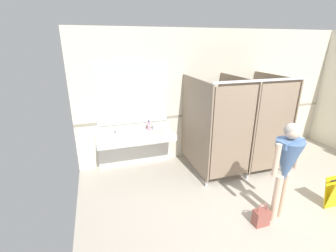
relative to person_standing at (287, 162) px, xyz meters
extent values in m
cube|color=#B2A899|center=(0.27, 0.03, -1.07)|extent=(6.77, 5.59, 0.10)
cube|color=beige|center=(0.27, 2.58, 0.47)|extent=(6.77, 0.12, 2.98)
cube|color=#9E937F|center=(0.27, 2.52, 0.03)|extent=(6.77, 0.01, 0.06)
cube|color=silver|center=(-1.87, 2.21, -0.25)|extent=(1.64, 0.59, 0.14)
cube|color=silver|center=(-1.87, 2.46, -0.67)|extent=(1.64, 0.08, 0.70)
cube|color=#ADADA8|center=(-2.28, 2.18, -0.23)|extent=(0.42, 0.33, 0.11)
cylinder|color=silver|center=(-2.28, 2.41, -0.13)|extent=(0.04, 0.04, 0.11)
cylinder|color=silver|center=(-2.28, 2.36, -0.08)|extent=(0.03, 0.11, 0.03)
sphere|color=silver|center=(-2.21, 2.42, -0.15)|extent=(0.04, 0.04, 0.04)
cube|color=#ADADA8|center=(-1.46, 2.18, -0.23)|extent=(0.42, 0.33, 0.11)
cylinder|color=silver|center=(-1.46, 2.41, -0.13)|extent=(0.04, 0.04, 0.11)
cylinder|color=silver|center=(-1.46, 2.36, -0.08)|extent=(0.03, 0.11, 0.03)
sphere|color=silver|center=(-1.39, 2.42, -0.15)|extent=(0.04, 0.04, 0.04)
cube|color=silver|center=(-1.87, 2.51, 0.63)|extent=(1.54, 0.02, 1.32)
cube|color=#84705B|center=(-0.70, 1.79, 0.05)|extent=(0.03, 1.43, 1.90)
cylinder|color=silver|center=(-0.70, 1.13, -0.96)|extent=(0.05, 0.05, 0.12)
cube|color=#84705B|center=(0.24, 1.79, 0.05)|extent=(0.03, 1.43, 1.90)
cylinder|color=silver|center=(0.24, 1.13, -0.96)|extent=(0.05, 0.05, 0.12)
cube|color=#84705B|center=(1.17, 1.79, 0.05)|extent=(0.03, 1.43, 1.90)
cylinder|color=silver|center=(1.17, 1.13, -0.96)|extent=(0.05, 0.05, 0.12)
cube|color=#84705B|center=(-0.23, 1.10, 0.05)|extent=(0.86, 0.03, 1.80)
cube|color=#84705B|center=(0.71, 1.10, 0.05)|extent=(0.86, 0.03, 1.80)
cube|color=#B7BABF|center=(0.24, 1.10, 1.02)|extent=(1.94, 0.04, 0.04)
cylinder|color=beige|center=(0.09, 0.02, -0.62)|extent=(0.11, 0.11, 0.79)
cylinder|color=beige|center=(-0.09, -0.02, -0.62)|extent=(0.11, 0.11, 0.79)
cone|color=#4C6B99|center=(0.00, 0.00, 0.00)|extent=(0.47, 0.47, 0.68)
cube|color=#4C6B99|center=(0.00, 0.00, 0.31)|extent=(0.45, 0.24, 0.10)
cylinder|color=beige|center=(0.24, 0.04, 0.08)|extent=(0.08, 0.08, 0.51)
cylinder|color=beige|center=(-0.24, -0.05, 0.08)|extent=(0.08, 0.08, 0.51)
sphere|color=beige|center=(0.00, 0.00, 0.47)|extent=(0.21, 0.21, 0.21)
sphere|color=#A59E93|center=(0.00, 0.01, 0.49)|extent=(0.22, 0.22, 0.22)
cube|color=#934C42|center=(-0.35, -0.05, -0.89)|extent=(0.24, 0.15, 0.26)
torus|color=#934C42|center=(-0.35, -0.05, -0.72)|extent=(0.18, 0.02, 0.18)
cylinder|color=#D899B2|center=(-1.55, 2.38, -0.09)|extent=(0.07, 0.07, 0.19)
cylinder|color=black|center=(-1.55, 2.38, 0.02)|extent=(0.03, 0.03, 0.04)
cube|color=yellow|center=(1.06, -0.12, -0.74)|extent=(0.28, 0.10, 0.56)
cube|color=yellow|center=(1.06, -0.03, -0.74)|extent=(0.28, 0.10, 0.56)
camera|label=1|loc=(-2.59, -2.42, 1.66)|focal=25.05mm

